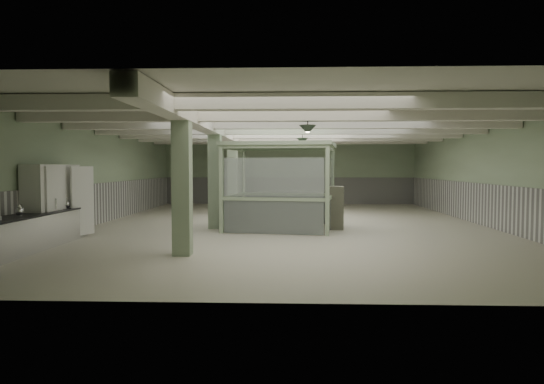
{
  "coord_description": "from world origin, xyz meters",
  "views": [
    {
      "loc": [
        0.06,
        -17.37,
        2.11
      ],
      "look_at": [
        -0.52,
        -1.96,
        1.3
      ],
      "focal_mm": 32.0,
      "sensor_mm": 36.0,
      "label": 1
    }
  ],
  "objects_px": {
    "guard_booth": "(281,172)",
    "filing_cabinet": "(336,208)",
    "prep_counter": "(28,232)",
    "walkin_cooler": "(53,204)"
  },
  "relations": [
    {
      "from": "guard_booth",
      "to": "filing_cabinet",
      "type": "distance_m",
      "value": 2.24
    },
    {
      "from": "walkin_cooler",
      "to": "filing_cabinet",
      "type": "distance_m",
      "value": 8.78
    },
    {
      "from": "walkin_cooler",
      "to": "filing_cabinet",
      "type": "bearing_deg",
      "value": 19.96
    },
    {
      "from": "prep_counter",
      "to": "guard_booth",
      "type": "distance_m",
      "value": 7.81
    },
    {
      "from": "walkin_cooler",
      "to": "guard_booth",
      "type": "relative_size",
      "value": 0.59
    },
    {
      "from": "prep_counter",
      "to": "guard_booth",
      "type": "height_order",
      "value": "guard_booth"
    },
    {
      "from": "prep_counter",
      "to": "filing_cabinet",
      "type": "distance_m",
      "value": 9.32
    },
    {
      "from": "guard_booth",
      "to": "filing_cabinet",
      "type": "height_order",
      "value": "guard_booth"
    },
    {
      "from": "prep_counter",
      "to": "walkin_cooler",
      "type": "distance_m",
      "value": 1.61
    },
    {
      "from": "walkin_cooler",
      "to": "guard_booth",
      "type": "height_order",
      "value": "guard_booth"
    }
  ]
}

